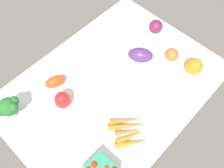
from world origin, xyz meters
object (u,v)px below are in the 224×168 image
heirloom_tomato_orange (172,55)px  bell_pepper_orange (194,67)px  carrot_bunch (129,131)px  roma_tomato (55,82)px  red_onion_center (156,27)px  bell_pepper_red (62,100)px  eggplant (140,55)px  broccoli_head (9,106)px

heirloom_tomato_orange → bell_pepper_orange: size_ratio=0.76×
carrot_bunch → roma_tomato: 42.65cm
red_onion_center → bell_pepper_red: bearing=178.1°
carrot_bunch → eggplant: bearing=33.6°
bell_pepper_red → carrot_bunch: 32.97cm
bell_pepper_red → broccoli_head: broccoli_head is taller
heirloom_tomato_orange → bell_pepper_orange: 12.65cm
bell_pepper_orange → broccoli_head: size_ratio=0.71×
heirloom_tomato_orange → broccoli_head: 81.20cm
roma_tomato → bell_pepper_orange: 68.23cm
heirloom_tomato_orange → eggplant: 16.13cm
heirloom_tomato_orange → broccoli_head: bearing=156.4°
heirloom_tomato_orange → carrot_bunch: bearing=-166.4°
bell_pepper_red → carrot_bunch: size_ratio=0.46×
bell_pepper_orange → roma_tomato: bearing=140.0°
carrot_bunch → eggplant: eggplant is taller
carrot_bunch → red_onion_center: 61.50cm
roma_tomato → bell_pepper_red: bearing=-91.9°
eggplant → red_onion_center: (20.77, 6.52, -0.05)cm
eggplant → roma_tomato: bearing=-151.0°
heirloom_tomato_orange → red_onion_center: size_ratio=0.92×
heirloom_tomato_orange → broccoli_head: size_ratio=0.54×
bell_pepper_red → eggplant: bearing=-11.1°
roma_tomato → red_onion_center: size_ratio=1.32×
bell_pepper_red → red_onion_center: (65.16, -2.19, -0.93)cm
broccoli_head → bell_pepper_orange: bearing=-30.9°
heirloom_tomato_orange → bell_pepper_orange: bell_pepper_orange is taller
heirloom_tomato_orange → bell_pepper_orange: bearing=-86.0°
roma_tomato → eggplant: bearing=-6.7°
bell_pepper_red → bell_pepper_orange: 65.43cm
broccoli_head → eggplant: bearing=-18.5°
bell_pepper_red → eggplant: size_ratio=0.73×
heirloom_tomato_orange → roma_tomato: heirloom_tomato_orange is taller
carrot_bunch → broccoli_head: bearing=124.1°
heirloom_tomato_orange → broccoli_head: (-74.27, 32.45, 5.00)cm
bell_pepper_red → broccoli_head: size_ratio=0.73×
heirloom_tomato_orange → roma_tomato: 60.15cm
roma_tomato → red_onion_center: (60.72, -13.38, 1.01)cm
roma_tomato → eggplant: size_ratio=0.77×
roma_tomato → bell_pepper_orange: bell_pepper_orange is taller
heirloom_tomato_orange → carrot_bunch: (-44.96, -10.86, -2.12)cm
heirloom_tomato_orange → red_onion_center: (9.35, 17.90, 0.30)cm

